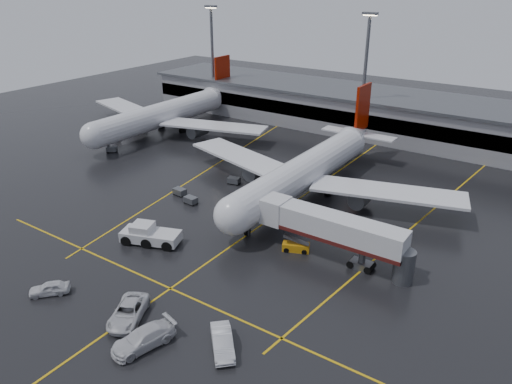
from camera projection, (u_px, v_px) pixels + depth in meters
The scene contains 22 objects.
ground at pixel (275, 216), 71.66m from camera, with size 220.00×220.00×0.00m, color black.
apron_line_centre at pixel (275, 215), 71.65m from camera, with size 0.25×90.00×0.02m, color gold.
apron_line_stop at pixel (170, 288), 55.05m from camera, with size 60.00×0.25×0.02m, color gold.
apron_line_left at pixel (212, 167), 89.48m from camera, with size 0.25×70.00×0.02m, color gold.
apron_line_right at pixel (419, 221), 69.94m from camera, with size 0.25×70.00×0.02m, color gold.
terminal at pixel (394, 115), 106.06m from camera, with size 122.00×19.00×8.60m.
light_mast_left at pixel (212, 53), 120.60m from camera, with size 3.00×1.20×25.45m.
light_mast_mid at pixel (365, 69), 100.02m from camera, with size 3.00×1.20×25.45m.
main_airliner at pixel (308, 169), 77.26m from camera, with size 48.80×45.60×14.10m.
second_airliner at pixel (167, 113), 107.92m from camera, with size 48.80×45.60×14.10m.
jet_bridge at pixel (332, 230), 59.42m from camera, with size 19.90×3.40×6.05m.
pushback_tractor at pixel (149, 235), 64.06m from camera, with size 8.25×5.54×2.74m.
belt_loader at pixel (296, 247), 62.40m from camera, with size 3.69×2.65×2.16m.
service_van_a at pixel (128, 312), 49.84m from camera, with size 2.89×6.26×1.74m, color silver.
service_van_b at pixel (143, 338), 46.21m from camera, with size 2.56×6.30×1.83m, color silver.
service_van_c at pixel (223, 342), 45.83m from camera, with size 1.85×5.29×1.74m, color silver.
service_van_d at pixel (49, 288), 53.86m from camera, with size 1.73×4.30×1.47m, color silver.
baggage_cart_a at pixel (191, 200), 75.12m from camera, with size 2.11×1.48×1.12m.
baggage_cart_b at pixel (180, 191), 78.04m from camera, with size 2.10×1.46×1.12m.
baggage_cart_c at pixel (234, 180), 82.24m from camera, with size 2.22×1.67×1.12m.
baggage_cart_d at pixel (116, 138), 103.56m from camera, with size 2.25×1.74×1.12m.
baggage_cart_e at pixel (112, 149), 96.89m from camera, with size 2.38×2.21×1.12m.
Camera 1 is at (33.77, -54.48, 32.34)m, focal length 34.45 mm.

